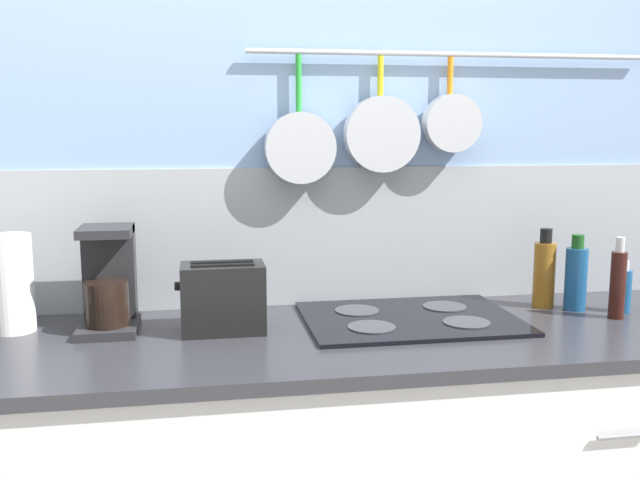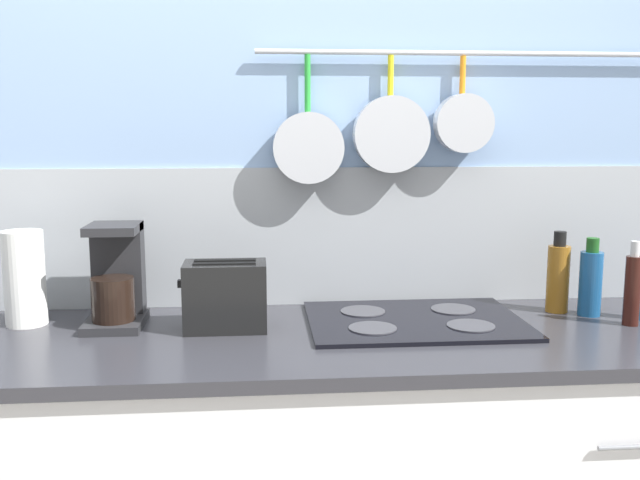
% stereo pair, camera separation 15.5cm
% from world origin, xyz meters
% --- Properties ---
extents(wall_back, '(7.20, 0.14, 2.60)m').
position_xyz_m(wall_back, '(0.00, 0.38, 1.28)').
color(wall_back, '#84A3CC').
rests_on(wall_back, ground_plane).
extents(countertop, '(3.10, 0.68, 0.03)m').
position_xyz_m(countertop, '(0.00, 0.00, 0.92)').
color(countertop, '#2D2D33').
rests_on(countertop, cabinet_base).
extents(paper_towel_roll, '(0.11, 0.11, 0.27)m').
position_xyz_m(paper_towel_roll, '(-0.76, 0.18, 1.07)').
color(paper_towel_roll, white).
rests_on(paper_towel_roll, countertop).
extents(coffee_maker, '(0.16, 0.22, 0.29)m').
position_xyz_m(coffee_maker, '(-0.50, 0.17, 1.06)').
color(coffee_maker, '#262628').
rests_on(coffee_maker, countertop).
extents(toaster, '(0.24, 0.14, 0.19)m').
position_xyz_m(toaster, '(-0.19, 0.08, 1.03)').
color(toaster, black).
rests_on(toaster, countertop).
extents(cooktop, '(0.61, 0.45, 0.01)m').
position_xyz_m(cooktop, '(0.35, 0.10, 0.94)').
color(cooktop, black).
rests_on(cooktop, countertop).
extents(bottle_olive_oil, '(0.07, 0.07, 0.25)m').
position_xyz_m(bottle_olive_oil, '(0.80, 0.18, 1.04)').
color(bottle_olive_oil, '#8C5919').
rests_on(bottle_olive_oil, countertop).
extents(bottle_dish_soap, '(0.07, 0.07, 0.23)m').
position_xyz_m(bottle_dish_soap, '(0.88, 0.13, 1.04)').
color(bottle_dish_soap, navy).
rests_on(bottle_dish_soap, countertop).
extents(bottle_hot_sauce, '(0.04, 0.04, 0.24)m').
position_xyz_m(bottle_hot_sauce, '(0.95, 0.02, 1.04)').
color(bottle_hot_sauce, '#33140F').
rests_on(bottle_hot_sauce, countertop).
extents(bottle_sesame_oil, '(0.05, 0.05, 0.16)m').
position_xyz_m(bottle_sesame_oil, '(1.01, 0.08, 1.01)').
color(bottle_sesame_oil, navy).
rests_on(bottle_sesame_oil, countertop).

